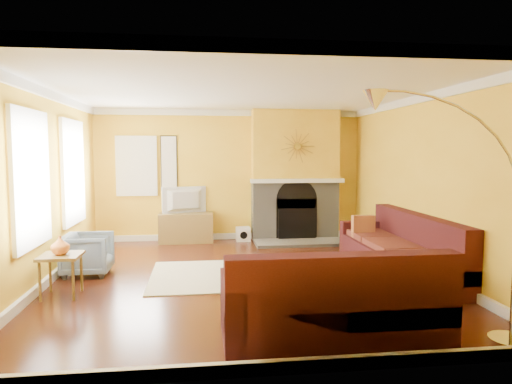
{
  "coord_description": "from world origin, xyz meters",
  "views": [
    {
      "loc": [
        -0.63,
        -6.54,
        1.83
      ],
      "look_at": [
        0.23,
        0.4,
        1.22
      ],
      "focal_mm": 32.0,
      "sensor_mm": 36.0,
      "label": 1
    }
  ],
  "objects": [
    {
      "name": "floor",
      "position": [
        0.0,
        0.0,
        -0.01
      ],
      "size": [
        5.5,
        6.0,
        0.02
      ],
      "primitive_type": "cube",
      "color": "#512111",
      "rests_on": "ground"
    },
    {
      "name": "ceiling",
      "position": [
        0.0,
        0.0,
        2.71
      ],
      "size": [
        5.5,
        6.0,
        0.02
      ],
      "primitive_type": "cube",
      "color": "white",
      "rests_on": "ground"
    },
    {
      "name": "wall_back",
      "position": [
        0.0,
        3.01,
        1.35
      ],
      "size": [
        5.5,
        0.02,
        2.7
      ],
      "primitive_type": "cube",
      "color": "yellow",
      "rests_on": "ground"
    },
    {
      "name": "wall_front",
      "position": [
        0.0,
        -3.01,
        1.35
      ],
      "size": [
        5.5,
        0.02,
        2.7
      ],
      "primitive_type": "cube",
      "color": "yellow",
      "rests_on": "ground"
    },
    {
      "name": "wall_left",
      "position": [
        -2.76,
        0.0,
        1.35
      ],
      "size": [
        0.02,
        6.0,
        2.7
      ],
      "primitive_type": "cube",
      "color": "yellow",
      "rests_on": "ground"
    },
    {
      "name": "wall_right",
      "position": [
        2.76,
        0.0,
        1.35
      ],
      "size": [
        0.02,
        6.0,
        2.7
      ],
      "primitive_type": "cube",
      "color": "yellow",
      "rests_on": "ground"
    },
    {
      "name": "baseboard",
      "position": [
        0.0,
        0.0,
        0.06
      ],
      "size": [
        5.5,
        6.0,
        0.12
      ],
      "primitive_type": null,
      "color": "white",
      "rests_on": "floor"
    },
    {
      "name": "crown_molding",
      "position": [
        0.0,
        0.0,
        2.64
      ],
      "size": [
        5.5,
        6.0,
        0.12
      ],
      "primitive_type": null,
      "color": "white",
      "rests_on": "ceiling"
    },
    {
      "name": "window_left_near",
      "position": [
        -2.72,
        1.3,
        1.5
      ],
      "size": [
        0.06,
        1.22,
        1.72
      ],
      "primitive_type": "cube",
      "color": "white",
      "rests_on": "wall_left"
    },
    {
      "name": "window_left_far",
      "position": [
        -2.72,
        -0.6,
        1.5
      ],
      "size": [
        0.06,
        1.22,
        1.72
      ],
      "primitive_type": "cube",
      "color": "white",
      "rests_on": "wall_left"
    },
    {
      "name": "window_back",
      "position": [
        -1.9,
        2.96,
        1.55
      ],
      "size": [
        0.82,
        0.06,
        1.22
      ],
      "primitive_type": "cube",
      "color": "white",
      "rests_on": "wall_back"
    },
    {
      "name": "wall_art",
      "position": [
        -1.25,
        2.97,
        1.6
      ],
      "size": [
        0.34,
        0.04,
        1.14
      ],
      "primitive_type": "cube",
      "color": "white",
      "rests_on": "wall_back"
    },
    {
      "name": "fireplace",
      "position": [
        1.35,
        2.8,
        1.35
      ],
      "size": [
        1.8,
        0.4,
        2.7
      ],
      "primitive_type": null,
      "color": "gray",
      "rests_on": "floor"
    },
    {
      "name": "mantel",
      "position": [
        1.35,
        2.56,
        1.25
      ],
      "size": [
        1.92,
        0.22,
        0.08
      ],
      "primitive_type": "cube",
      "color": "white",
      "rests_on": "fireplace"
    },
    {
      "name": "hearth",
      "position": [
        1.35,
        2.25,
        0.03
      ],
      "size": [
        1.8,
        0.7,
        0.06
      ],
      "primitive_type": "cube",
      "color": "gray",
      "rests_on": "floor"
    },
    {
      "name": "sunburst",
      "position": [
        1.35,
        2.57,
        1.95
      ],
      "size": [
        0.7,
        0.04,
        0.7
      ],
      "primitive_type": null,
      "color": "olive",
      "rests_on": "fireplace"
    },
    {
      "name": "rug",
      "position": [
        -0.16,
        0.11,
        0.01
      ],
      "size": [
        2.4,
        1.8,
        0.02
      ],
      "primitive_type": "cube",
      "color": "beige",
      "rests_on": "floor"
    },
    {
      "name": "sectional_sofa",
      "position": [
        1.16,
        -0.71,
        0.45
      ],
      "size": [
        3.17,
        3.97,
        0.9
      ],
      "primitive_type": null,
      "color": "#411519",
      "rests_on": "floor"
    },
    {
      "name": "coffee_table",
      "position": [
        0.2,
        -0.9,
        0.2
      ],
      "size": [
        1.04,
        1.04,
        0.41
      ],
      "primitive_type": null,
      "color": "white",
      "rests_on": "floor"
    },
    {
      "name": "media_console",
      "position": [
        -0.91,
        2.74,
        0.3
      ],
      "size": [
        1.08,
        0.49,
        0.6
      ],
      "primitive_type": "cube",
      "color": "olive",
      "rests_on": "floor"
    },
    {
      "name": "tv",
      "position": [
        -0.91,
        2.74,
        0.86
      ],
      "size": [
        0.91,
        0.43,
        0.53
      ],
      "primitive_type": "imported",
      "rotation": [
        0.0,
        0.0,
        3.49
      ],
      "color": "black",
      "rests_on": "media_console"
    },
    {
      "name": "subwoofer",
      "position": [
        0.25,
        2.73,
        0.14
      ],
      "size": [
        0.28,
        0.28,
        0.28
      ],
      "primitive_type": "cube",
      "color": "white",
      "rests_on": "floor"
    },
    {
      "name": "armchair",
      "position": [
        -2.3,
        0.42,
        0.31
      ],
      "size": [
        0.69,
        0.67,
        0.62
      ],
      "primitive_type": "imported",
      "rotation": [
        0.0,
        0.0,
        1.57
      ],
      "color": "slate",
      "rests_on": "floor"
    },
    {
      "name": "side_table",
      "position": [
        -2.38,
        -0.62,
        0.27
      ],
      "size": [
        0.49,
        0.49,
        0.54
      ],
      "primitive_type": null,
      "color": "olive",
      "rests_on": "floor"
    },
    {
      "name": "vase",
      "position": [
        -2.38,
        -0.62,
        0.66
      ],
      "size": [
        0.23,
        0.23,
        0.24
      ],
      "primitive_type": "imported",
      "color": "orange",
      "rests_on": "side_table"
    },
    {
      "name": "book",
      "position": [
        0.05,
        -0.79,
        0.42
      ],
      "size": [
        0.24,
        0.28,
        0.02
      ],
      "primitive_type": "imported",
      "rotation": [
        0.0,
        0.0,
        0.26
      ],
      "color": "white",
      "rests_on": "coffee_table"
    },
    {
      "name": "arc_lamp",
      "position": [
        1.66,
        -2.67,
        1.18
      ],
      "size": [
        1.48,
        0.36,
        2.36
      ],
      "primitive_type": null,
      "color": "silver",
      "rests_on": "floor"
    }
  ]
}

